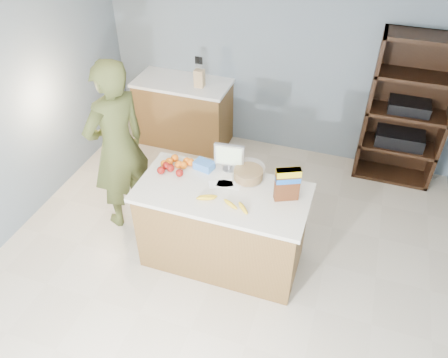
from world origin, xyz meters
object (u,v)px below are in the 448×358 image
(tv, at_px, (229,156))
(counter_peninsula, at_px, (222,229))
(cereal_box, at_px, (288,182))
(shelving_unit, at_px, (406,113))
(person, at_px, (118,147))

(tv, bearing_deg, counter_peninsula, -82.64)
(tv, distance_m, cereal_box, 0.64)
(shelving_unit, xyz_separation_m, cereal_box, (-0.99, -1.96, 0.22))
(shelving_unit, bearing_deg, tv, -132.60)
(counter_peninsula, distance_m, person, 1.34)
(counter_peninsula, xyz_separation_m, tv, (-0.04, 0.32, 0.64))
(shelving_unit, bearing_deg, counter_peninsula, -127.11)
(counter_peninsula, distance_m, shelving_unit, 2.61)
(tv, bearing_deg, person, -177.49)
(counter_peninsula, height_order, cereal_box, cereal_box)
(person, xyz_separation_m, tv, (1.16, 0.05, 0.13))
(shelving_unit, distance_m, cereal_box, 2.21)
(cereal_box, bearing_deg, person, 174.06)
(tv, bearing_deg, shelving_unit, 47.40)
(person, height_order, cereal_box, person)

